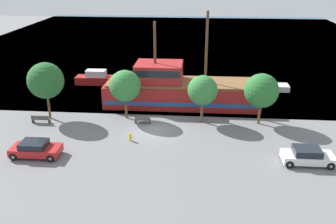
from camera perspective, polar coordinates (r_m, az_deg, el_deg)
The scene contains 14 objects.
ground_plane at distance 35.72m, azimuth -2.03°, elevation -2.92°, with size 160.00×160.00×0.00m, color slate.
water_surface at distance 77.76m, azimuth 1.79°, elevation 10.69°, with size 80.00×80.00×0.00m, color #33566B.
pirate_ship at distance 41.95m, azimuth 1.79°, elevation 3.41°, with size 18.38×5.10×10.35m.
moored_boat_dockside at distance 50.37m, azimuth -10.43°, elevation 5.01°, with size 6.35×1.87×1.86m.
moored_boat_outer at distance 48.60m, azimuth 13.68°, elevation 3.89°, with size 7.12×1.93×1.33m.
parked_car_curb_front at distance 32.82m, azimuth -19.55°, elevation -5.31°, with size 4.01×1.96×1.32m.
parked_car_curb_mid at distance 31.82m, azimuth 20.48°, elevation -6.29°, with size 4.01×1.91×1.37m.
fire_hydrant at distance 33.79m, azimuth -5.77°, elevation -3.76°, with size 0.42×0.25×0.76m.
bench_promenade_east at distance 37.19m, azimuth -3.89°, elevation -1.20°, with size 1.53×0.45×0.85m.
bench_promenade_west at distance 39.36m, azimuth -18.83°, elevation -1.03°, with size 1.82×0.45×0.85m.
tree_row_east at distance 39.22m, azimuth -18.15°, elevation 4.56°, with size 3.62×3.62×5.85m.
tree_row_mideast at distance 37.79m, azimuth -6.55°, elevation 3.97°, with size 3.17×3.17×5.05m.
tree_row_midwest at distance 36.68m, azimuth 5.30°, elevation 3.30°, with size 2.95×2.95×4.83m.
tree_row_west at distance 37.24m, azimuth 14.05°, elevation 3.16°, with size 3.34×3.34×5.12m.
Camera 1 is at (3.96, -32.22, 14.90)m, focal length 40.00 mm.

